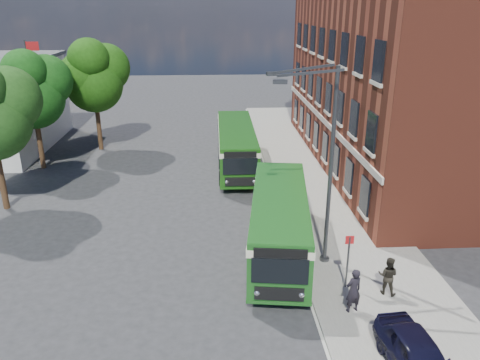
{
  "coord_description": "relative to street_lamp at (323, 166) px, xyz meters",
  "views": [
    {
      "loc": [
        0.19,
        -20.74,
        11.29
      ],
      "look_at": [
        1.59,
        3.32,
        2.2
      ],
      "focal_mm": 35.0,
      "sensor_mm": 36.0,
      "label": 1
    }
  ],
  "objects": [
    {
      "name": "pedestrian_b",
      "position": [
        2.29,
        -2.76,
        -3.82
      ],
      "size": [
        1.0,
        0.94,
        1.64
      ],
      "primitive_type": "imported",
      "rotation": [
        0.0,
        0.0,
        2.63
      ],
      "color": "black",
      "rests_on": "pavement"
    },
    {
      "name": "tree_mid",
      "position": [
        -17.13,
        14.48,
        1.02
      ],
      "size": [
        5.07,
        4.82,
        8.56
      ],
      "color": "#352313",
      "rests_on": "ground"
    },
    {
      "name": "tree_right",
      "position": [
        -13.93,
        19.03,
        1.29
      ],
      "size": [
        5.31,
        5.05,
        8.97
      ],
      "color": "#352313",
      "rests_on": "ground"
    },
    {
      "name": "street_lamp",
      "position": [
        0.0,
        0.0,
        0.0
      ],
      "size": [
        2.96,
        2.38,
        9.0
      ],
      "color": "#343639",
      "rests_on": "ground"
    },
    {
      "name": "brick_office",
      "position": [
        9.16,
        14.0,
        2.18
      ],
      "size": [
        12.1,
        26.0,
        14.2
      ],
      "color": "maroon",
      "rests_on": "ground"
    },
    {
      "name": "bus_stop_sign",
      "position": [
        0.76,
        -2.2,
        -3.28
      ],
      "size": [
        0.35,
        0.08,
        2.52
      ],
      "color": "#343639",
      "rests_on": "ground"
    },
    {
      "name": "bus_rear",
      "position": [
        -3.02,
        13.89,
        -2.96
      ],
      "size": [
        2.7,
        11.28,
        3.02
      ],
      "color": "#194E11",
      "rests_on": "ground"
    },
    {
      "name": "parked_car",
      "position": [
        1.66,
        -7.22,
        -3.96
      ],
      "size": [
        1.91,
        4.08,
        1.35
      ],
      "primitive_type": "imported",
      "rotation": [
        0.0,
        0.0,
        0.08
      ],
      "color": "black",
      "rests_on": "pavement"
    },
    {
      "name": "flagpole",
      "position": [
        -17.29,
        15.0,
        0.15
      ],
      "size": [
        0.95,
        0.1,
        9.0
      ],
      "color": "#343639",
      "rests_on": "ground"
    },
    {
      "name": "pedestrian_a",
      "position": [
        0.55,
        -3.84,
        -3.73
      ],
      "size": [
        0.77,
        0.62,
        1.83
      ],
      "primitive_type": "imported",
      "rotation": [
        0.0,
        0.0,
        3.46
      ],
      "color": "black",
      "rests_on": "pavement"
    },
    {
      "name": "kerb_line",
      "position": [
        -0.89,
        10.0,
        -4.79
      ],
      "size": [
        0.12,
        48.0,
        0.01
      ],
      "primitive_type": "cube",
      "color": "beige",
      "rests_on": "ground"
    },
    {
      "name": "pavement",
      "position": [
        2.16,
        10.0,
        -4.72
      ],
      "size": [
        6.0,
        48.0,
        0.15
      ],
      "primitive_type": "cube",
      "color": "gray",
      "rests_on": "ground"
    },
    {
      "name": "ground",
      "position": [
        -4.84,
        2.0,
        -4.79
      ],
      "size": [
        120.0,
        120.0,
        0.0
      ],
      "primitive_type": "plane",
      "color": "#2B2B2D",
      "rests_on": "ground"
    },
    {
      "name": "bus_front",
      "position": [
        -1.64,
        1.02,
        -2.96
      ],
      "size": [
        3.83,
        9.95,
        3.02
      ],
      "color": "#1B571B",
      "rests_on": "ground"
    }
  ]
}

